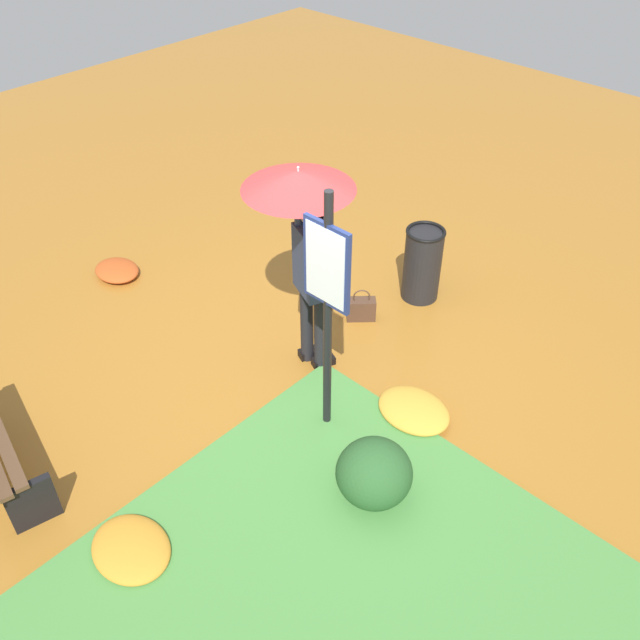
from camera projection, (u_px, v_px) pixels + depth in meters
name	position (u px, v px, depth m)	size (l,w,h in m)	color
ground_plane	(308.00, 369.00, 6.66)	(18.00, 18.00, 0.00)	#9E6623
person_with_umbrella	(305.00, 222.00, 5.81)	(0.96, 0.96, 2.04)	black
info_sign_post	(327.00, 293.00, 5.21)	(0.44, 0.07, 2.30)	black
handbag	(361.00, 309.00, 7.20)	(0.31, 0.31, 0.37)	#4C3323
trash_bin	(422.00, 264.00, 7.33)	(0.42, 0.42, 0.83)	black
shrub_cluster	(372.00, 471.00, 5.39)	(0.66, 0.60, 0.54)	#285628
leaf_pile_near_person	(414.00, 410.00, 6.14)	(0.68, 0.54, 0.15)	gold
leaf_pile_by_bench	(117.00, 270.00, 7.86)	(0.56, 0.45, 0.12)	#B74C1E
leaf_pile_far_path	(131.00, 549.00, 5.06)	(0.66, 0.53, 0.15)	#C68428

